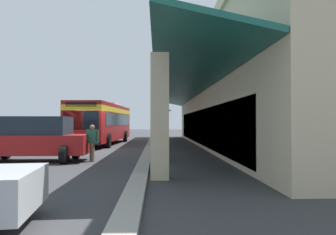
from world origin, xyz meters
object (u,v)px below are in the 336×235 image
object	(u,v)px
pedestrian	(92,141)
potted_palm	(163,132)
transit_bus	(103,121)
parked_suv_red	(32,138)

from	to	relation	value
pedestrian	potted_palm	world-z (taller)	potted_palm
pedestrian	potted_palm	distance (m)	18.40
transit_bus	pedestrian	world-z (taller)	transit_bus
potted_palm	pedestrian	bearing A→B (deg)	-10.95
parked_suv_red	potted_palm	distance (m)	19.01
transit_bus	parked_suv_red	distance (m)	11.05
transit_bus	pedestrian	distance (m)	11.16
transit_bus	potted_palm	xyz separation A→B (m)	(-7.05, 4.95, -1.07)
parked_suv_red	pedestrian	xyz separation A→B (m)	(0.07, 2.63, -0.12)
transit_bus	potted_palm	world-z (taller)	transit_bus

